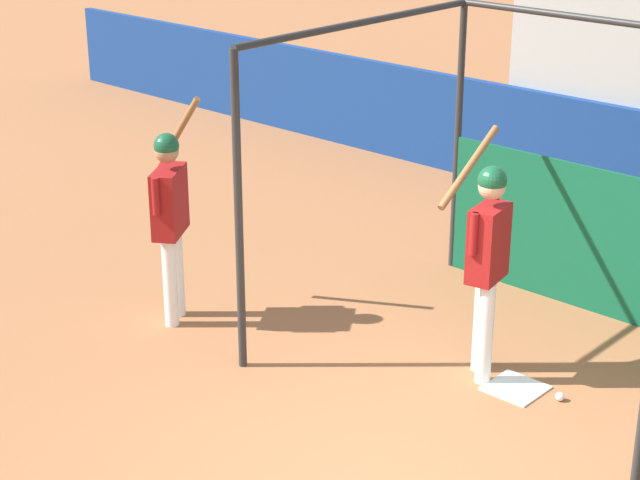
# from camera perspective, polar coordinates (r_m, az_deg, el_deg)

# --- Properties ---
(batting_cage) EXTENTS (3.68, 3.11, 2.78)m
(batting_cage) POSITION_cam_1_polar(r_m,az_deg,el_deg) (9.67, 14.27, 1.49)
(batting_cage) COLOR #282828
(batting_cage) RESTS_ON ground
(home_plate) EXTENTS (0.44, 0.44, 0.02)m
(home_plate) POSITION_cam_1_polar(r_m,az_deg,el_deg) (9.05, 10.38, -7.77)
(home_plate) COLOR white
(home_plate) RESTS_ON ground
(player_batter) EXTENTS (0.54, 0.83, 2.01)m
(player_batter) POSITION_cam_1_polar(r_m,az_deg,el_deg) (8.74, 8.91, -0.58)
(player_batter) COLOR white
(player_batter) RESTS_ON ground
(player_waiting) EXTENTS (0.71, 0.67, 2.08)m
(player_waiting) POSITION_cam_1_polar(r_m,az_deg,el_deg) (9.75, -8.01, 1.68)
(player_waiting) COLOR white
(player_waiting) RESTS_ON ground
(baseball) EXTENTS (0.07, 0.07, 0.07)m
(baseball) POSITION_cam_1_polar(r_m,az_deg,el_deg) (8.93, 12.67, -8.15)
(baseball) COLOR white
(baseball) RESTS_ON ground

